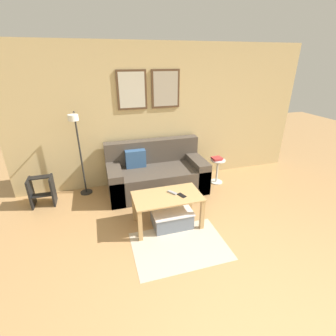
{
  "coord_description": "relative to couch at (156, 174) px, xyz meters",
  "views": [
    {
      "loc": [
        -1.26,
        -1.14,
        2.27
      ],
      "look_at": [
        -0.35,
        1.87,
        0.85
      ],
      "focal_mm": 26.0,
      "sensor_mm": 36.0,
      "label": 1
    }
  ],
  "objects": [
    {
      "name": "ground_plane",
      "position": [
        0.3,
        -2.81,
        -0.31
      ],
      "size": [
        16.0,
        16.0,
        0.0
      ],
      "primitive_type": "plane",
      "color": "tan"
    },
    {
      "name": "wall_back",
      "position": [
        0.3,
        0.45,
        0.98
      ],
      "size": [
        5.6,
        0.09,
        2.55
      ],
      "color": "tan",
      "rests_on": "ground_plane"
    },
    {
      "name": "area_rug",
      "position": [
        -0.08,
        -1.58,
        -0.31
      ],
      "size": [
        1.23,
        0.88,
        0.01
      ],
      "primitive_type": "cube",
      "color": "#C1B299",
      "rests_on": "ground_plane"
    },
    {
      "name": "couch",
      "position": [
        0.0,
        0.0,
        0.0
      ],
      "size": [
        1.77,
        0.87,
        0.89
      ],
      "color": "#4C4238",
      "rests_on": "ground_plane"
    },
    {
      "name": "coffee_table",
      "position": [
        -0.1,
        -1.08,
        0.08
      ],
      "size": [
        0.97,
        0.55,
        0.49
      ],
      "color": "tan",
      "rests_on": "ground_plane"
    },
    {
      "name": "storage_bin",
      "position": [
        -0.05,
        -1.12,
        -0.18
      ],
      "size": [
        0.58,
        0.43,
        0.26
      ],
      "color": "slate",
      "rests_on": "ground_plane"
    },
    {
      "name": "floor_lamp",
      "position": [
        -1.28,
        0.09,
        0.67
      ],
      "size": [
        0.21,
        0.48,
        1.51
      ],
      "color": "black",
      "rests_on": "ground_plane"
    },
    {
      "name": "side_table",
      "position": [
        1.22,
        -0.06,
        -0.02
      ],
      "size": [
        0.29,
        0.29,
        0.48
      ],
      "color": "silver",
      "rests_on": "ground_plane"
    },
    {
      "name": "book_stack",
      "position": [
        1.2,
        -0.05,
        0.2
      ],
      "size": [
        0.2,
        0.18,
        0.05
      ],
      "color": "#B73333",
      "rests_on": "side_table"
    },
    {
      "name": "remote_control",
      "position": [
        -0.02,
        -1.04,
        0.19
      ],
      "size": [
        0.12,
        0.15,
        0.02
      ],
      "primitive_type": "cube",
      "rotation": [
        0.0,
        0.0,
        0.58
      ],
      "color": "#99999E",
      "rests_on": "coffee_table"
    },
    {
      "name": "cell_phone",
      "position": [
        0.09,
        -1.14,
        0.19
      ],
      "size": [
        0.11,
        0.15,
        0.01
      ],
      "primitive_type": "cube",
      "rotation": [
        0.0,
        0.0,
        0.4
      ],
      "color": "black",
      "rests_on": "coffee_table"
    },
    {
      "name": "step_stool",
      "position": [
        -1.95,
        0.03,
        -0.04
      ],
      "size": [
        0.37,
        0.29,
        0.5
      ],
      "color": "black",
      "rests_on": "ground_plane"
    }
  ]
}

